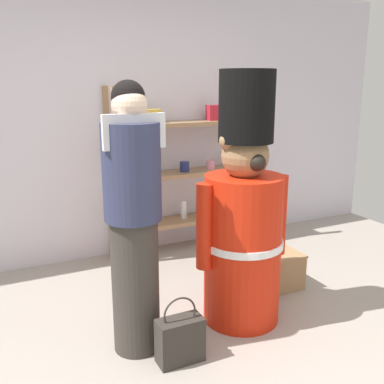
{
  "coord_description": "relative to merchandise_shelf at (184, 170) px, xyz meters",
  "views": [
    {
      "loc": [
        -1.14,
        -1.98,
        1.69
      ],
      "look_at": [
        0.06,
        0.5,
        1.0
      ],
      "focal_mm": 41.33,
      "sensor_mm": 36.0,
      "label": 1
    }
  ],
  "objects": [
    {
      "name": "ground_plane",
      "position": [
        -0.68,
        -1.98,
        -0.82
      ],
      "size": [
        6.4,
        6.4,
        0.0
      ],
      "primitive_type": "plane",
      "color": "#9E9389"
    },
    {
      "name": "back_wall",
      "position": [
        -0.68,
        0.22,
        0.48
      ],
      "size": [
        6.4,
        0.12,
        2.6
      ],
      "primitive_type": "cube",
      "color": "silver",
      "rests_on": "ground_plane"
    },
    {
      "name": "merchandise_shelf",
      "position": [
        0.0,
        0.0,
        0.0
      ],
      "size": [
        1.51,
        0.35,
        1.65
      ],
      "color": "#93704C",
      "rests_on": "ground_plane"
    },
    {
      "name": "teddy_bear_guard",
      "position": [
        -0.22,
        -1.47,
        -0.08
      ],
      "size": [
        0.72,
        0.57,
        1.77
      ],
      "color": "red",
      "rests_on": "ground_plane"
    },
    {
      "name": "person_shopper",
      "position": [
        -1.03,
        -1.49,
        0.06
      ],
      "size": [
        0.37,
        0.35,
        1.7
      ],
      "color": "#38332D",
      "rests_on": "ground_plane"
    },
    {
      "name": "shopping_bag",
      "position": [
        -0.84,
        -1.75,
        -0.67
      ],
      "size": [
        0.29,
        0.14,
        0.43
      ],
      "color": "#332D28",
      "rests_on": "ground_plane"
    },
    {
      "name": "display_crate",
      "position": [
        0.34,
        -1.18,
        -0.67
      ],
      "size": [
        0.34,
        0.3,
        0.3
      ],
      "color": "#9E7A51",
      "rests_on": "ground_plane"
    }
  ]
}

